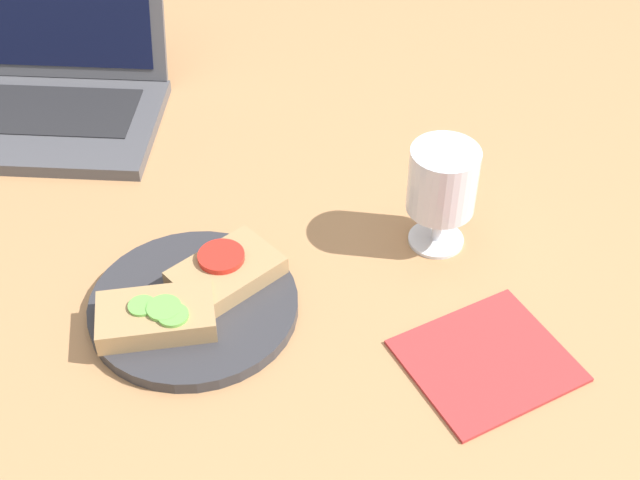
{
  "coord_description": "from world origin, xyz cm",
  "views": [
    {
      "loc": [
        10.66,
        -68.99,
        70.45
      ],
      "look_at": [
        6.34,
        -1.18,
        8.0
      ],
      "focal_mm": 50.0,
      "sensor_mm": 36.0,
      "label": 1
    }
  ],
  "objects_px": {
    "plate": "(194,306)",
    "sandwich_with_cucumber": "(156,316)",
    "wine_glass": "(442,185)",
    "sandwich_with_tomato": "(226,271)",
    "laptop": "(28,75)",
    "napkin": "(487,361)"
  },
  "relations": [
    {
      "from": "sandwich_with_cucumber",
      "to": "laptop",
      "type": "xyz_separation_m",
      "value": [
        -0.24,
        0.39,
        0.02
      ]
    },
    {
      "from": "sandwich_with_cucumber",
      "to": "laptop",
      "type": "bearing_deg",
      "value": 122.17
    },
    {
      "from": "laptop",
      "to": "plate",
      "type": "bearing_deg",
      "value": -52.31
    },
    {
      "from": "plate",
      "to": "sandwich_with_tomato",
      "type": "distance_m",
      "value": 0.05
    },
    {
      "from": "laptop",
      "to": "sandwich_with_cucumber",
      "type": "bearing_deg",
      "value": -57.83
    },
    {
      "from": "plate",
      "to": "sandwich_with_cucumber",
      "type": "relative_size",
      "value": 1.69
    },
    {
      "from": "plate",
      "to": "wine_glass",
      "type": "xyz_separation_m",
      "value": [
        0.25,
        0.12,
        0.07
      ]
    },
    {
      "from": "plate",
      "to": "sandwich_with_cucumber",
      "type": "distance_m",
      "value": 0.05
    },
    {
      "from": "sandwich_with_cucumber",
      "to": "laptop",
      "type": "relative_size",
      "value": 0.37
    },
    {
      "from": "plate",
      "to": "napkin",
      "type": "distance_m",
      "value": 0.3
    },
    {
      "from": "sandwich_with_tomato",
      "to": "wine_glass",
      "type": "distance_m",
      "value": 0.25
    },
    {
      "from": "plate",
      "to": "wine_glass",
      "type": "height_order",
      "value": "wine_glass"
    },
    {
      "from": "plate",
      "to": "napkin",
      "type": "relative_size",
      "value": 1.42
    },
    {
      "from": "wine_glass",
      "to": "laptop",
      "type": "height_order",
      "value": "laptop"
    },
    {
      "from": "wine_glass",
      "to": "plate",
      "type": "bearing_deg",
      "value": -153.98
    },
    {
      "from": "plate",
      "to": "wine_glass",
      "type": "relative_size",
      "value": 1.72
    },
    {
      "from": "plate",
      "to": "sandwich_with_tomato",
      "type": "relative_size",
      "value": 1.67
    },
    {
      "from": "sandwich_with_cucumber",
      "to": "wine_glass",
      "type": "xyz_separation_m",
      "value": [
        0.28,
        0.16,
        0.05
      ]
    },
    {
      "from": "wine_glass",
      "to": "laptop",
      "type": "xyz_separation_m",
      "value": [
        -0.53,
        0.23,
        -0.03
      ]
    },
    {
      "from": "sandwich_with_tomato",
      "to": "wine_glass",
      "type": "height_order",
      "value": "wine_glass"
    },
    {
      "from": "sandwich_with_cucumber",
      "to": "napkin",
      "type": "xyz_separation_m",
      "value": [
        0.33,
        -0.02,
        -0.02
      ]
    },
    {
      "from": "plate",
      "to": "sandwich_with_tomato",
      "type": "xyz_separation_m",
      "value": [
        0.03,
        0.03,
        0.02
      ]
    }
  ]
}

